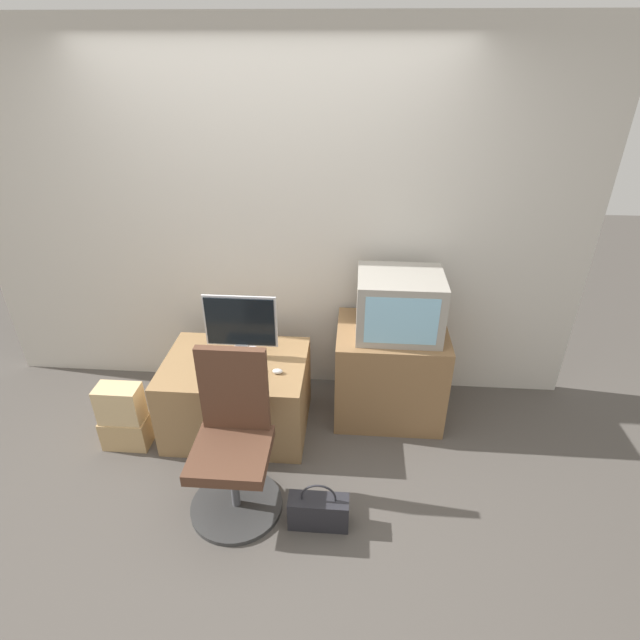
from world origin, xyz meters
The scene contains 12 objects.
ground_plane centered at (0.00, 0.00, 0.00)m, with size 12.00×12.00×0.00m, color #4C4742.
wall_back centered at (0.00, 1.32, 1.30)m, with size 4.40×0.05×2.60m.
desk centered at (-0.22, 0.71, 0.28)m, with size 0.96×0.71×0.55m.
side_stand centered at (0.85, 0.96, 0.35)m, with size 0.76×0.61×0.70m.
main_monitor centered at (-0.18, 0.80, 0.77)m, with size 0.49×0.22×0.45m.
keyboard centered at (-0.16, 0.57, 0.56)m, with size 0.35×0.11×0.01m.
mouse centered at (0.09, 0.60, 0.57)m, with size 0.07×0.04×0.03m.
crt_tv centered at (0.87, 0.94, 0.91)m, with size 0.56×0.46×0.42m.
office_chair centered at (-0.08, 0.04, 0.41)m, with size 0.55×0.55×1.01m.
cardboard_box_lower centered at (-0.95, 0.46, 0.11)m, with size 0.31×0.18×0.22m.
cardboard_box_upper centered at (-0.95, 0.46, 0.35)m, with size 0.29×0.16×0.26m.
handbag centered at (0.41, -0.10, 0.11)m, with size 0.35×0.13×0.32m.
Camera 1 is at (0.57, -2.02, 2.46)m, focal length 28.00 mm.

